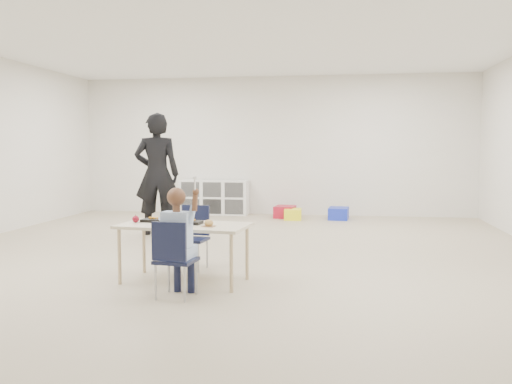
% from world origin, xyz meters
% --- Properties ---
extents(room, '(9.00, 9.02, 2.80)m').
position_xyz_m(room, '(0.00, 0.00, 1.40)').
color(room, tan).
rests_on(room, ground).
extents(table, '(1.36, 0.79, 0.59)m').
position_xyz_m(table, '(-0.20, -1.23, 0.30)').
color(table, beige).
rests_on(table, ground).
extents(chair_near, '(0.38, 0.36, 0.71)m').
position_xyz_m(chair_near, '(-0.11, -1.79, 0.36)').
color(chair_near, black).
rests_on(chair_near, ground).
extents(chair_far, '(0.38, 0.36, 0.71)m').
position_xyz_m(chair_far, '(-0.28, -0.68, 0.36)').
color(chair_far, black).
rests_on(chair_far, ground).
extents(child, '(0.52, 0.52, 1.12)m').
position_xyz_m(child, '(-0.11, -1.79, 0.56)').
color(child, '#B5CFF5').
rests_on(child, chair_near).
extents(lunch_tray_near, '(0.24, 0.18, 0.03)m').
position_xyz_m(lunch_tray_near, '(-0.13, -1.22, 0.61)').
color(lunch_tray_near, black).
rests_on(lunch_tray_near, table).
extents(lunch_tray_far, '(0.24, 0.18, 0.03)m').
position_xyz_m(lunch_tray_far, '(-0.57, -1.12, 0.61)').
color(lunch_tray_far, black).
rests_on(lunch_tray_far, table).
extents(milk_carton, '(0.08, 0.08, 0.10)m').
position_xyz_m(milk_carton, '(-0.21, -1.37, 0.64)').
color(milk_carton, white).
rests_on(milk_carton, table).
extents(bread_roll, '(0.09, 0.09, 0.07)m').
position_xyz_m(bread_roll, '(0.09, -1.35, 0.63)').
color(bread_roll, tan).
rests_on(bread_roll, table).
extents(apple_near, '(0.07, 0.07, 0.07)m').
position_xyz_m(apple_near, '(-0.32, -1.15, 0.63)').
color(apple_near, maroon).
rests_on(apple_near, table).
extents(apple_far, '(0.07, 0.07, 0.07)m').
position_xyz_m(apple_far, '(-0.72, -1.20, 0.63)').
color(apple_far, maroon).
rests_on(apple_far, table).
extents(cubby_shelf, '(1.40, 0.40, 0.70)m').
position_xyz_m(cubby_shelf, '(-1.20, 4.28, 0.35)').
color(cubby_shelf, white).
rests_on(cubby_shelf, ground).
extents(adult, '(0.78, 0.60, 1.90)m').
position_xyz_m(adult, '(-1.49, 1.63, 0.95)').
color(adult, black).
rests_on(adult, ground).
extents(bin_red, '(0.41, 0.51, 0.23)m').
position_xyz_m(bin_red, '(0.29, 3.98, 0.11)').
color(bin_red, '#B11129').
rests_on(bin_red, ground).
extents(bin_yellow, '(0.34, 0.43, 0.20)m').
position_xyz_m(bin_yellow, '(0.47, 3.73, 0.10)').
color(bin_yellow, '#FFF81A').
rests_on(bin_yellow, ground).
extents(bin_blue, '(0.40, 0.49, 0.23)m').
position_xyz_m(bin_blue, '(1.33, 3.88, 0.11)').
color(bin_blue, '#192DC2').
rests_on(bin_blue, ground).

